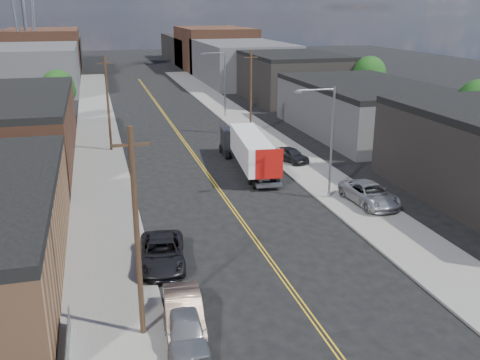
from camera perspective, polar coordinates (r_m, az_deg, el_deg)
ground at (r=74.14m, az=-7.65°, el=6.38°), size 260.00×260.00×0.00m
centerline at (r=59.66m, az=-5.64°, el=3.64°), size 0.32×120.00×0.01m
sidewalk_left at (r=58.88m, az=-14.80°, el=3.00°), size 5.00×140.00×0.15m
sidewalk_right at (r=61.88m, az=3.07°, el=4.29°), size 5.00×140.00×0.15m
warehouse_brown at (r=57.81m, az=-23.50°, el=5.12°), size 12.00×26.00×6.60m
industrial_right_b at (r=67.06m, az=13.13°, el=7.51°), size 14.00×24.00×6.10m
industrial_right_c at (r=90.42m, az=5.33°, el=10.97°), size 14.00×22.00×7.60m
skyline_left_a at (r=108.09m, az=-21.18°, el=11.11°), size 16.00×30.00×8.00m
skyline_right_a at (r=111.55m, az=0.14°, el=12.46°), size 16.00×30.00×8.00m
skyline_left_b at (r=132.82m, az=-20.28°, el=12.70°), size 16.00×26.00×10.00m
skyline_right_b at (r=135.65m, az=-2.76°, el=13.84°), size 16.00×26.00×10.00m
skyline_left_c at (r=152.82m, az=-19.68°, el=12.75°), size 16.00×40.00×7.00m
skyline_right_c at (r=155.29m, az=-4.41°, el=13.77°), size 16.00×40.00×7.00m
streetlight_near at (r=41.86m, az=9.30°, el=4.83°), size 3.39×0.25×9.00m
streetlight_far at (r=74.64m, az=-1.94°, el=10.75°), size 3.39×0.25×9.00m
utility_pole_left_near at (r=24.05m, az=-10.94°, el=-5.71°), size 1.60×0.26×10.00m
utility_pole_left_far at (r=57.85m, az=-13.90°, el=7.95°), size 1.60×0.26×10.00m
utility_pole_right at (r=63.33m, az=1.16°, el=9.30°), size 1.60×0.26×10.00m
tree_left_far at (r=74.86m, az=-18.78°, el=9.26°), size 4.35×4.20×6.97m
tree_right_near at (r=63.01m, az=24.10°, el=7.46°), size 4.60×4.48×7.44m
tree_right_far at (r=82.75m, az=13.66°, el=10.87°), size 4.85×4.76×7.91m
semi_truck at (r=50.44m, az=0.72°, el=3.46°), size 3.47×13.97×3.59m
car_left_a at (r=25.16m, az=-5.84°, el=-15.59°), size 2.19×4.79×1.59m
car_left_b at (r=26.28m, az=-6.03°, el=-13.94°), size 2.12×5.10×1.64m
car_left_c at (r=32.26m, az=-8.33°, el=-7.70°), size 3.33×6.02×1.60m
car_right_lot_a at (r=42.35m, az=13.67°, el=-1.44°), size 3.03×6.03×1.64m
car_right_lot_c at (r=52.83m, az=5.47°, el=2.72°), size 2.95×4.49×1.42m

